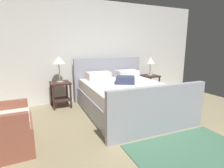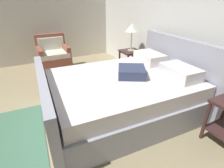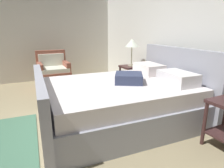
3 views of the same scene
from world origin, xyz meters
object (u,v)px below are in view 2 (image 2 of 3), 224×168
(table_lamp_left, at_px, (132,29))
(armchair, at_px, (54,58))
(bed, at_px, (123,92))
(nightstand_left, at_px, (130,59))

(table_lamp_left, distance_m, armchair, 2.06)
(table_lamp_left, bearing_deg, bed, -37.19)
(bed, bearing_deg, table_lamp_left, 142.81)
(nightstand_left, distance_m, table_lamp_left, 0.69)
(nightstand_left, bearing_deg, bed, -37.19)
(bed, xyz_separation_m, armchair, (-2.35, -0.63, 0.00))
(nightstand_left, xyz_separation_m, armchair, (-1.11, -1.57, -0.06))
(table_lamp_left, bearing_deg, armchair, -125.29)
(armchair, bearing_deg, bed, 15.04)
(bed, xyz_separation_m, nightstand_left, (-1.24, 0.94, 0.06))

